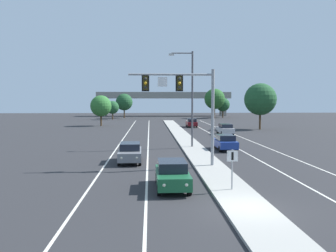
{
  "coord_description": "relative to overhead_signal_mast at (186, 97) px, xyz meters",
  "views": [
    {
      "loc": [
        -4.5,
        -16.29,
        5.04
      ],
      "look_at": [
        -3.2,
        9.77,
        3.2
      ],
      "focal_mm": 39.05,
      "sensor_mm": 36.0,
      "label": 1
    }
  ],
  "objects": [
    {
      "name": "tree_far_left_c",
      "position": [
        -9.99,
        77.38,
        -0.76
      ],
      "size": [
        4.8,
        4.8,
        6.94
      ],
      "color": "#4C3823",
      "rests_on": "ground"
    },
    {
      "name": "tree_far_left_a",
      "position": [
        -12.3,
        45.18,
        -1.37
      ],
      "size": [
        4.16,
        4.16,
        6.02
      ],
      "color": "#4C3823",
      "rests_on": "ground"
    },
    {
      "name": "car_receding_blue",
      "position": [
        4.89,
        9.28,
        -4.47
      ],
      "size": [
        1.88,
        4.49,
        1.58
      ],
      "color": "navy",
      "rests_on": "ground"
    },
    {
      "name": "overhead_signal_mast",
      "position": [
        0.0,
        0.0,
        0.0
      ],
      "size": [
        6.4,
        0.44,
        7.2
      ],
      "color": "gray",
      "rests_on": "median_island"
    },
    {
      "name": "median_sign_post",
      "position": [
        1.8,
        -7.54,
        -3.71
      ],
      "size": [
        0.6,
        0.1,
        2.2
      ],
      "color": "gray",
      "rests_on": "median_island"
    },
    {
      "name": "ground_plane",
      "position": [
        1.79,
        -10.85,
        -5.29
      ],
      "size": [
        260.0,
        260.0,
        0.0
      ],
      "primitive_type": "plane",
      "color": "#28282B"
    },
    {
      "name": "car_oncoming_green",
      "position": [
        -1.44,
        -6.58,
        -4.47
      ],
      "size": [
        1.86,
        4.49,
        1.58
      ],
      "color": "#195633",
      "rests_on": "ground"
    },
    {
      "name": "tree_far_right_a",
      "position": [
        18.61,
        78.5,
        -1.52
      ],
      "size": [
        4.0,
        4.0,
        5.78
      ],
      "color": "#4C3823",
      "rests_on": "ground"
    },
    {
      "name": "tree_far_right_c",
      "position": [
        16.35,
        35.06,
        -0.07
      ],
      "size": [
        5.52,
        5.52,
        7.99
      ],
      "color": "#4C3823",
      "rests_on": "ground"
    },
    {
      "name": "lane_stripe_oncoming_center",
      "position": [
        -2.91,
        14.15,
        -5.29
      ],
      "size": [
        0.14,
        100.0,
        0.01
      ],
      "primitive_type": "cube",
      "color": "silver",
      "rests_on": "ground"
    },
    {
      "name": "street_lamp_median",
      "position": [
        1.54,
        11.18,
        0.5
      ],
      "size": [
        2.58,
        0.28,
        10.0
      ],
      "color": "#4C4C51",
      "rests_on": "median_island"
    },
    {
      "name": "edge_stripe_right",
      "position": [
        9.79,
        14.15,
        -5.29
      ],
      "size": [
        0.14,
        100.0,
        0.01
      ],
      "primitive_type": "cube",
      "color": "silver",
      "rests_on": "ground"
    },
    {
      "name": "car_receding_darkred",
      "position": [
        5.13,
        41.03,
        -4.47
      ],
      "size": [
        1.83,
        4.48,
        1.58
      ],
      "color": "#5B0F14",
      "rests_on": "ground"
    },
    {
      "name": "overpass_bridge",
      "position": [
        1.79,
        90.16,
        0.49
      ],
      "size": [
        42.4,
        6.4,
        7.65
      ],
      "color": "gray",
      "rests_on": "ground"
    },
    {
      "name": "edge_stripe_left",
      "position": [
        -6.21,
        14.15,
        -5.29
      ],
      "size": [
        0.14,
        100.0,
        0.01
      ],
      "primitive_type": "cube",
      "color": "silver",
      "rests_on": "ground"
    },
    {
      "name": "car_oncoming_grey",
      "position": [
        -4.32,
        2.4,
        -4.47
      ],
      "size": [
        1.9,
        4.5,
        1.58
      ],
      "color": "slate",
      "rests_on": "ground"
    },
    {
      "name": "lane_stripe_receding_center",
      "position": [
        6.49,
        14.15,
        -5.29
      ],
      "size": [
        0.14,
        100.0,
        0.01
      ],
      "primitive_type": "cube",
      "color": "silver",
      "rests_on": "ground"
    },
    {
      "name": "tree_far_right_b",
      "position": [
        15.44,
        74.49,
        0.14
      ],
      "size": [
        5.74,
        5.74,
        8.31
      ],
      "color": "#4C3823",
      "rests_on": "ground"
    },
    {
      "name": "tree_far_left_b",
      "position": [
        -12.45,
        68.93,
        -2.11
      ],
      "size": [
        3.37,
        3.37,
        4.88
      ],
      "color": "#4C3823",
      "rests_on": "ground"
    },
    {
      "name": "median_island",
      "position": [
        1.79,
        7.15,
        -5.22
      ],
      "size": [
        2.4,
        110.0,
        0.15
      ],
      "primitive_type": "cube",
      "color": "#9E9B93",
      "rests_on": "ground"
    },
    {
      "name": "car_receding_silver",
      "position": [
        8.38,
        25.9,
        -4.47
      ],
      "size": [
        1.93,
        4.51,
        1.58
      ],
      "color": "#B7B7BC",
      "rests_on": "ground"
    }
  ]
}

